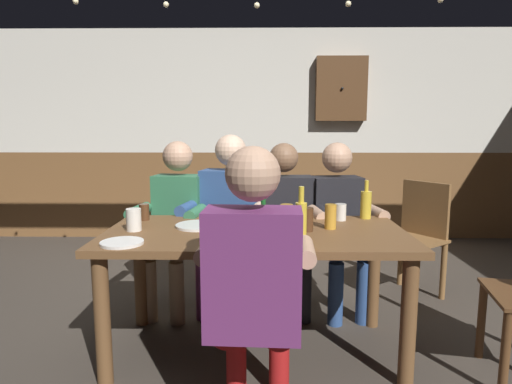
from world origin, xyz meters
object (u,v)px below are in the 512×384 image
plate_0 (198,226)px  wall_dart_cabinet (341,89)px  pint_glass_0 (331,217)px  bottle_1 (366,204)px  chair_empty_near_left (414,235)px  pint_glass_4 (144,212)px  bottle_0 (263,223)px  bottle_2 (301,219)px  pint_glass_5 (287,213)px  plate_1 (122,243)px  dining_table (256,249)px  pint_glass_3 (341,212)px  person_1 (229,212)px  table_candle (224,216)px  person_2 (284,218)px  person_3 (339,219)px  pint_glass_1 (134,220)px  pint_glass_2 (307,219)px  person_0 (175,218)px  person_4 (254,278)px

plate_0 → wall_dart_cabinet: bearing=63.4°
pint_glass_0 → bottle_1: bearing=47.1°
chair_empty_near_left → pint_glass_4: chair_empty_near_left is taller
bottle_0 → bottle_2: bottle_2 is taller
bottle_2 → wall_dart_cabinet: 3.01m
pint_glass_5 → plate_1: bearing=-147.3°
wall_dart_cabinet → dining_table: bearing=-109.4°
bottle_2 → pint_glass_0: bearing=54.3°
bottle_2 → pint_glass_3: 0.58m
plate_1 → dining_table: bearing=24.2°
person_1 → table_candle: 0.45m
person_2 → person_3: size_ratio=1.00×
pint_glass_1 → pint_glass_2: pint_glass_2 is taller
person_3 → pint_glass_0: bearing=67.8°
plate_1 → person_0: bearing=85.1°
person_3 → person_0: bearing=-7.6°
chair_empty_near_left → bottle_1: size_ratio=3.60×
person_2 → dining_table: bearing=71.2°
plate_0 → pint_glass_3: (0.86, 0.19, 0.04)m
chair_empty_near_left → pint_glass_0: bearing=100.6°
dining_table → pint_glass_4: size_ratio=16.59×
plate_1 → pint_glass_0: size_ratio=1.51×
person_2 → chair_empty_near_left: bearing=-169.0°
pint_glass_1 → wall_dart_cabinet: 3.18m
person_1 → pint_glass_5: bearing=144.2°
table_candle → plate_1: table_candle is taller
plate_1 → bottle_0: (0.70, 0.13, 0.08)m
wall_dart_cabinet → bottle_2: bearing=-103.6°
pint_glass_1 → pint_glass_0: bearing=3.3°
plate_1 → bottle_1: (1.35, 0.64, 0.09)m
person_1 → pint_glass_0: bearing=146.9°
person_2 → person_3: 0.39m
person_4 → person_0: bearing=117.2°
person_3 → chair_empty_near_left: (0.63, 0.25, -0.18)m
dining_table → bottle_2: size_ratio=6.01×
pint_glass_4 → pint_glass_2: bearing=-15.7°
person_4 → person_1: bearing=101.6°
chair_empty_near_left → bottle_0: 1.61m
dining_table → pint_glass_2: bearing=-1.4°
pint_glass_0 → pint_glass_4: pint_glass_0 is taller
bottle_1 → pint_glass_4: (-1.39, -0.07, -0.04)m
person_4 → pint_glass_4: bearing=130.1°
chair_empty_near_left → bottle_1: 0.83m
dining_table → plate_1: (-0.66, -0.30, 0.11)m
plate_1 → bottle_1: size_ratio=0.87×
dining_table → pint_glass_2: (0.29, -0.01, 0.17)m
person_2 → chair_empty_near_left: (1.02, 0.24, -0.18)m
pint_glass_3 → pint_glass_5: pint_glass_5 is taller
pint_glass_3 → person_2: bearing=131.9°
chair_empty_near_left → pint_glass_5: (-1.02, -0.64, 0.30)m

